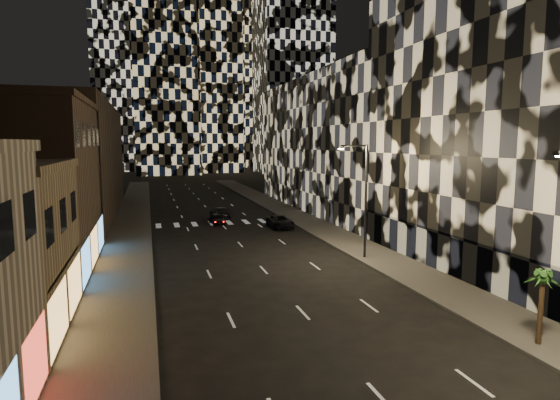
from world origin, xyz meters
TOP-DOWN VIEW (x-y plane):
  - sidewalk_left at (-10.00, 50.00)m, footprint 4.00×120.00m
  - sidewalk_right at (10.00, 50.00)m, footprint 4.00×120.00m
  - curb_left at (-7.90, 50.00)m, footprint 0.20×120.00m
  - curb_right at (7.90, 50.00)m, footprint 0.20×120.00m
  - retail_brown at (-17.00, 33.50)m, footprint 10.00×15.00m
  - retail_filler_left at (-17.00, 60.00)m, footprint 10.00×40.00m
  - midrise_right at (20.00, 24.50)m, footprint 16.00×25.00m
  - midrise_base at (12.30, 24.50)m, footprint 0.60×25.00m
  - midrise_filler_right at (20.00, 57.00)m, footprint 16.00×40.00m
  - tower_right_mid at (35.00, 135.00)m, footprint 20.00×20.00m
  - tower_center_low at (-2.00, 140.00)m, footprint 18.00×18.00m
  - streetlight_far at (8.35, 30.00)m, footprint 2.55×0.25m
  - car_dark_midlane at (-0.50, 49.25)m, footprint 1.74×3.71m
  - car_dark_oncoming at (0.50, 53.33)m, footprint 2.17×4.94m
  - car_dark_rightlane at (5.86, 45.11)m, footprint 2.31×4.88m
  - palm_tree at (9.00, 12.94)m, footprint 1.75×1.77m

SIDE VIEW (x-z plane):
  - sidewalk_left at x=-10.00m, z-range 0.00..0.15m
  - sidewalk_right at x=10.00m, z-range 0.00..0.15m
  - curb_left at x=-7.90m, z-range 0.00..0.15m
  - curb_right at x=7.90m, z-range 0.00..0.15m
  - car_dark_midlane at x=-0.50m, z-range 0.00..1.23m
  - car_dark_rightlane at x=5.86m, z-range 0.00..1.34m
  - car_dark_oncoming at x=0.50m, z-range 0.00..1.41m
  - midrise_base at x=12.30m, z-range 0.00..3.00m
  - palm_tree at x=9.00m, z-range 1.28..4.76m
  - streetlight_far at x=8.35m, z-range 0.85..9.85m
  - retail_brown at x=-17.00m, z-range 0.00..12.00m
  - retail_filler_left at x=-17.00m, z-range 0.00..14.00m
  - midrise_filler_right at x=20.00m, z-range 0.00..18.00m
  - midrise_right at x=20.00m, z-range 0.00..22.00m
  - tower_center_low at x=-2.00m, z-range 0.00..95.00m
  - tower_right_mid at x=35.00m, z-range 0.00..100.00m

